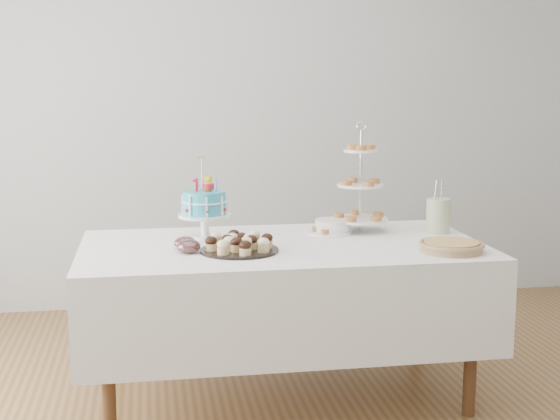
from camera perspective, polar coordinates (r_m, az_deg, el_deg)
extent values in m
cube|color=#A8ABAD|center=(5.35, -2.96, 7.33)|extent=(5.00, 0.04, 2.70)
cube|color=#A8ABAD|center=(1.47, 15.75, 1.44)|extent=(5.00, 0.04, 2.70)
cube|color=white|center=(3.80, 0.17, -5.83)|extent=(1.92, 1.02, 0.45)
cylinder|color=#502D1B|center=(3.47, -12.48, -11.24)|extent=(0.06, 0.06, 0.67)
cylinder|color=#502D1B|center=(3.75, 13.80, -9.67)|extent=(0.06, 0.06, 0.67)
cylinder|color=#502D1B|center=(4.17, -12.01, -7.67)|extent=(0.06, 0.06, 0.67)
cylinder|color=#502D1B|center=(4.41, 9.97, -6.65)|extent=(0.06, 0.06, 0.67)
cylinder|color=#2BA3BD|center=(3.86, -5.54, 0.55)|extent=(0.21, 0.21, 0.11)
torus|color=white|center=(3.86, -5.54, 0.63)|extent=(0.22, 0.22, 0.01)
cube|color=red|center=(3.84, -6.11, 1.83)|extent=(0.02, 0.01, 0.07)
cylinder|color=#3670E9|center=(3.83, -4.67, 1.84)|extent=(0.01, 0.01, 0.07)
cylinder|color=silver|center=(3.87, -5.75, 2.61)|extent=(0.00, 0.00, 0.16)
cylinder|color=gold|center=(3.86, -5.77, 3.86)|extent=(0.04, 0.04, 0.01)
cylinder|color=black|center=(3.59, -2.99, -2.96)|extent=(0.36, 0.36, 0.01)
ellipsoid|color=black|center=(3.57, -4.13, -2.18)|extent=(0.05, 0.05, 0.04)
ellipsoid|color=beige|center=(3.58, -1.88, -2.11)|extent=(0.05, 0.05, 0.04)
cylinder|color=#A48459|center=(3.67, 12.42, -2.72)|extent=(0.28, 0.28, 0.03)
cylinder|color=#AB7942|center=(3.66, 12.44, -2.39)|extent=(0.25, 0.25, 0.02)
torus|color=#A48459|center=(3.66, 12.43, -2.45)|extent=(0.30, 0.30, 0.02)
cylinder|color=silver|center=(4.05, 5.92, 2.11)|extent=(0.01, 0.01, 0.53)
cylinder|color=white|center=(4.08, 5.87, -0.68)|extent=(0.29, 0.29, 0.01)
cylinder|color=white|center=(4.05, 5.91, 1.81)|extent=(0.24, 0.24, 0.01)
cylinder|color=white|center=(4.03, 5.96, 4.33)|extent=(0.18, 0.18, 0.01)
torus|color=silver|center=(4.02, 5.99, 6.09)|extent=(0.05, 0.01, 0.05)
cylinder|color=white|center=(4.02, 3.88, -1.20)|extent=(0.18, 0.18, 0.07)
cylinder|color=white|center=(4.01, 3.62, -1.65)|extent=(0.23, 0.23, 0.01)
ellipsoid|color=silver|center=(3.64, -6.94, -2.42)|extent=(0.11, 0.11, 0.06)
cylinder|color=#5D080B|center=(3.65, -6.94, -2.50)|extent=(0.07, 0.07, 0.03)
ellipsoid|color=silver|center=(3.57, -6.69, -2.65)|extent=(0.11, 0.11, 0.07)
cylinder|color=#5D080B|center=(3.57, -6.69, -2.74)|extent=(0.08, 0.08, 0.03)
cylinder|color=#EEE7CE|center=(4.09, 11.49, -0.41)|extent=(0.12, 0.12, 0.18)
cylinder|color=#EEE7CE|center=(4.10, 12.36, -0.20)|extent=(0.01, 0.01, 0.09)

